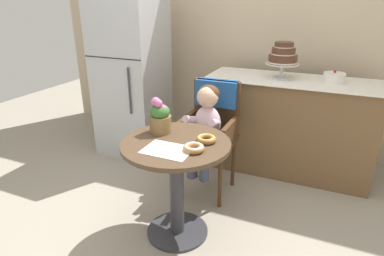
# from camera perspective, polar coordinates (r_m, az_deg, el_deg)

# --- Properties ---
(ground_plane) EXTENTS (8.00, 8.00, 0.00)m
(ground_plane) POSITION_cam_1_polar(r_m,az_deg,el_deg) (2.51, -2.53, -17.59)
(ground_plane) COLOR gray
(back_wall) EXTENTS (4.80, 0.10, 2.70)m
(back_wall) POSITION_cam_1_polar(r_m,az_deg,el_deg) (3.70, 10.36, 17.71)
(back_wall) COLOR #C1AD8E
(back_wall) RESTS_ON ground
(cafe_table) EXTENTS (0.72, 0.72, 0.72)m
(cafe_table) POSITION_cam_1_polar(r_m,az_deg,el_deg) (2.22, -2.75, -7.41)
(cafe_table) COLOR #4C3826
(cafe_table) RESTS_ON ground
(wicker_chair) EXTENTS (0.42, 0.45, 0.95)m
(wicker_chair) POSITION_cam_1_polar(r_m,az_deg,el_deg) (2.75, 3.51, 1.54)
(wicker_chair) COLOR #472D19
(wicker_chair) RESTS_ON ground
(seated_child) EXTENTS (0.27, 0.32, 0.73)m
(seated_child) POSITION_cam_1_polar(r_m,az_deg,el_deg) (2.60, 2.34, 1.24)
(seated_child) COLOR silver
(seated_child) RESTS_ON ground
(paper_napkin) EXTENTS (0.30, 0.22, 0.00)m
(paper_napkin) POSITION_cam_1_polar(r_m,az_deg,el_deg) (2.01, -4.26, -3.86)
(paper_napkin) COLOR white
(paper_napkin) RESTS_ON cafe_table
(donut_front) EXTENTS (0.13, 0.13, 0.04)m
(donut_front) POSITION_cam_1_polar(r_m,az_deg,el_deg) (1.99, 0.31, -3.44)
(donut_front) COLOR #AD7542
(donut_front) RESTS_ON cafe_table
(donut_mid) EXTENTS (0.13, 0.13, 0.04)m
(donut_mid) POSITION_cam_1_polar(r_m,az_deg,el_deg) (2.12, 2.49, -1.90)
(donut_mid) COLOR #936033
(donut_mid) RESTS_ON cafe_table
(flower_vase) EXTENTS (0.15, 0.16, 0.25)m
(flower_vase) POSITION_cam_1_polar(r_m,az_deg,el_deg) (2.25, -5.54, 1.93)
(flower_vase) COLOR brown
(flower_vase) RESTS_ON cafe_table
(display_counter) EXTENTS (1.56, 0.62, 0.90)m
(display_counter) POSITION_cam_1_polar(r_m,az_deg,el_deg) (3.26, 16.37, 0.43)
(display_counter) COLOR brown
(display_counter) RESTS_ON ground
(tiered_cake_stand) EXTENTS (0.30, 0.30, 0.33)m
(tiered_cake_stand) POSITION_cam_1_polar(r_m,az_deg,el_deg) (3.10, 15.55, 11.93)
(tiered_cake_stand) COLOR silver
(tiered_cake_stand) RESTS_ON display_counter
(round_layer_cake) EXTENTS (0.18, 0.18, 0.11)m
(round_layer_cake) POSITION_cam_1_polar(r_m,az_deg,el_deg) (3.13, 23.47, 8.03)
(round_layer_cake) COLOR white
(round_layer_cake) RESTS_ON display_counter
(refrigerator) EXTENTS (0.64, 0.63, 1.70)m
(refrigerator) POSITION_cam_1_polar(r_m,az_deg,el_deg) (3.50, -10.48, 9.21)
(refrigerator) COLOR #B7BABF
(refrigerator) RESTS_ON ground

